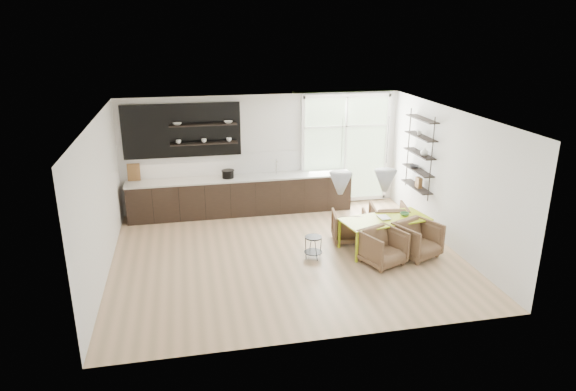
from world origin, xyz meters
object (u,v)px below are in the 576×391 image
object	(u,v)px
armchair_front_left	(383,247)
armchair_front_right	(417,240)
armchair_back_left	(349,226)
wire_stool	(313,244)
armchair_back_right	(388,220)
dining_table	(385,221)

from	to	relation	value
armchair_front_left	armchair_front_right	distance (m)	0.85
armchair_back_left	wire_stool	world-z (taller)	armchair_back_left
armchair_back_right	wire_stool	xyz separation A→B (m)	(-1.95, -0.83, -0.06)
dining_table	armchair_back_right	world-z (taller)	armchair_back_right
armchair_back_left	armchair_front_right	size ratio (longest dim) A/B	0.93
armchair_front_right	wire_stool	size ratio (longest dim) A/B	1.72
armchair_front_right	armchair_back_right	bearing A→B (deg)	73.12
dining_table	armchair_front_left	world-z (taller)	armchair_front_left
dining_table	wire_stool	bearing A→B (deg)	175.02
armchair_back_right	armchair_front_left	size ratio (longest dim) A/B	1.02
dining_table	armchair_front_right	bearing A→B (deg)	-55.00
armchair_back_left	dining_table	bearing A→B (deg)	149.49
dining_table	armchair_back_left	distance (m)	0.84
armchair_front_left	armchair_front_right	world-z (taller)	armchair_front_right
dining_table	wire_stool	distance (m)	1.63
armchair_back_right	wire_stool	bearing A→B (deg)	33.10
armchair_back_left	armchair_back_right	xyz separation A→B (m)	(0.96, 0.16, 0.02)
armchair_back_right	armchair_front_left	world-z (taller)	armchair_back_right
armchair_back_left	armchair_front_left	bearing A→B (deg)	113.45
armchair_back_left	armchair_front_right	bearing A→B (deg)	147.65
armchair_back_right	armchair_front_right	bearing A→B (deg)	107.32
dining_table	armchair_back_right	xyz separation A→B (m)	(0.36, 0.67, -0.26)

